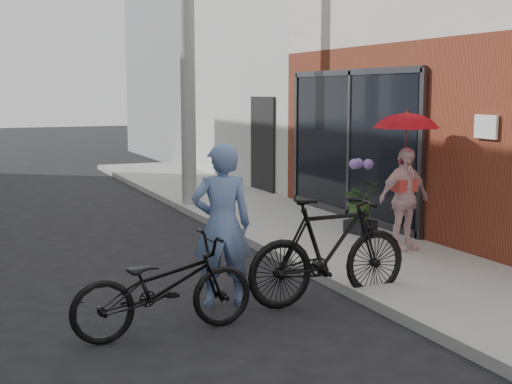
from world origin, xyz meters
TOP-DOWN VIEW (x-y plane):
  - ground at (0.00, 0.00)m, footprint 80.00×80.00m
  - sidewalk at (2.10, 2.00)m, footprint 2.20×24.00m
  - curb at (0.94, 2.00)m, footprint 0.12×24.00m
  - plaster_building at (7.20, 9.00)m, footprint 8.00×6.00m
  - east_building_far at (7.20, 16.00)m, footprint 8.00×8.00m
  - utility_pole at (1.10, 6.00)m, footprint 0.28×0.28m
  - officer at (-0.50, -0.02)m, footprint 0.71×0.54m
  - bike_left at (-1.33, -0.67)m, footprint 1.79×0.70m
  - bike_right at (0.60, -0.38)m, footprint 1.94×0.61m
  - kimono_woman at (2.54, 1.03)m, footprint 0.85×0.43m
  - parasol at (2.54, 1.03)m, footprint 0.85×0.85m
  - planter at (2.62, 2.26)m, footprint 0.45×0.45m
  - potted_plant at (2.62, 2.26)m, footprint 0.55×0.48m

SIDE VIEW (x-z plane):
  - ground at x=0.00m, z-range 0.00..0.00m
  - sidewalk at x=2.10m, z-range 0.00..0.12m
  - curb at x=0.94m, z-range 0.00..0.12m
  - planter at x=2.62m, z-range 0.12..0.32m
  - bike_left at x=-1.33m, z-range 0.00..0.93m
  - bike_right at x=0.60m, z-range 0.00..1.16m
  - potted_plant at x=2.62m, z-range 0.32..0.93m
  - kimono_woman at x=2.54m, z-range 0.12..1.52m
  - officer at x=-0.50m, z-range 0.00..1.74m
  - parasol at x=2.54m, z-range 1.52..2.27m
  - plaster_building at x=7.20m, z-range 0.00..7.00m
  - east_building_far at x=7.20m, z-range 0.00..7.00m
  - utility_pole at x=1.10m, z-range 0.00..7.00m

